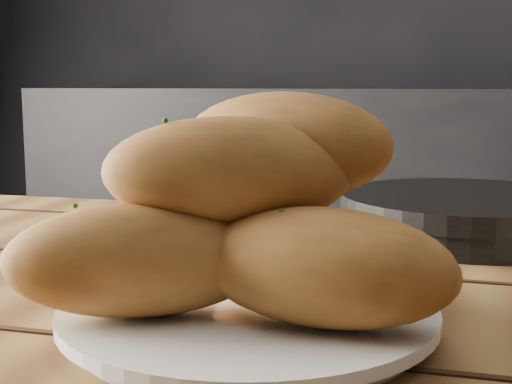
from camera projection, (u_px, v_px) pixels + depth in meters
The scene contains 4 objects.
counter at pixel (482, 235), 2.20m from camera, with size 2.80×0.60×0.90m, color black.
plate at pixel (248, 317), 0.47m from camera, with size 0.25×0.25×0.02m.
bread_rolls at pixel (247, 215), 0.46m from camera, with size 0.29×0.25×0.14m.
skillet at pixel (470, 214), 0.76m from camera, with size 0.40×0.27×0.05m.
Camera 1 is at (-0.11, -0.56, 0.91)m, focal length 50.00 mm.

